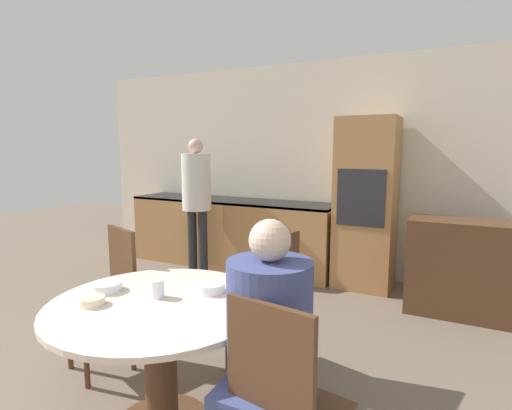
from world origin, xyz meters
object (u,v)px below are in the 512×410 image
object	(u,v)px
dining_table	(160,342)
person_seated	(267,344)
bowl_centre	(92,301)
sideboard	(463,268)
bowl_near	(211,288)
chair_far_left	(112,291)
chair_near_right	(282,403)
cup	(158,289)
chair_far_right	(270,296)
bowl_far	(106,287)
person_standing	(197,192)
oven_unit	(366,203)

from	to	relation	value
dining_table	person_seated	distance (m)	0.75
person_seated	bowl_centre	distance (m)	0.98
sideboard	bowl_near	xyz separation A→B (m)	(-1.30, -2.24, 0.32)
chair_far_left	bowl_near	xyz separation A→B (m)	(0.93, -0.14, 0.22)
dining_table	sideboard	bearing A→B (deg)	59.19
chair_near_right	cup	bearing A→B (deg)	-8.33
chair_far_right	bowl_near	size ratio (longest dim) A/B	6.42
chair_far_left	dining_table	bearing A→B (deg)	-6.51
cup	bowl_far	world-z (taller)	cup
person_standing	chair_far_right	bearing A→B (deg)	-42.71
chair_far_right	person_standing	world-z (taller)	person_standing
bowl_near	chair_near_right	bearing A→B (deg)	-36.56
sideboard	bowl_near	bearing A→B (deg)	-120.12
bowl_far	person_standing	bearing A→B (deg)	113.76
chair_far_left	person_standing	world-z (taller)	person_standing
chair_near_right	chair_far_right	distance (m)	1.15
chair_far_right	bowl_near	bearing A→B (deg)	2.14
chair_far_right	person_seated	xyz separation A→B (m)	(0.41, -0.94, 0.18)
chair_near_right	cup	xyz separation A→B (m)	(-0.85, 0.27, 0.24)
bowl_near	cup	bearing A→B (deg)	-137.75
person_seated	cup	xyz separation A→B (m)	(-0.74, 0.19, 0.06)
person_seated	cup	distance (m)	0.77
oven_unit	bowl_centre	bearing A→B (deg)	-103.98
sideboard	person_standing	bearing A→B (deg)	-177.84
person_standing	cup	size ratio (longest dim) A/B	16.81
oven_unit	chair_near_right	world-z (taller)	oven_unit
bowl_far	bowl_centre	bearing A→B (deg)	-62.54
dining_table	person_seated	world-z (taller)	person_seated
person_seated	chair_far_left	bearing A→B (deg)	160.21
dining_table	bowl_near	xyz separation A→B (m)	(0.18, 0.24, 0.26)
chair_far_right	person_standing	size ratio (longest dim) A/B	0.60
oven_unit	dining_table	size ratio (longest dim) A/B	1.62
dining_table	chair_far_right	world-z (taller)	chair_far_right
oven_unit	cup	distance (m)	2.91
oven_unit	person_seated	distance (m)	3.05
sideboard	chair_near_right	bearing A→B (deg)	-103.78
oven_unit	chair_far_left	xyz separation A→B (m)	(-1.25, -2.51, -0.39)
bowl_centre	dining_table	bearing A→B (deg)	35.31
dining_table	person_standing	bearing A→B (deg)	120.86
bowl_near	chair_far_left	bearing A→B (deg)	171.28
chair_near_right	person_standing	size ratio (longest dim) A/B	0.60
oven_unit	person_seated	world-z (taller)	oven_unit
chair_far_left	sideboard	bearing A→B (deg)	63.43
chair_far_left	cup	distance (m)	0.83
sideboard	cup	distance (m)	2.89
sideboard	chair_far_right	world-z (taller)	chair_far_right
person_standing	bowl_near	distance (m)	2.68
chair_near_right	cup	distance (m)	0.93
dining_table	person_seated	xyz separation A→B (m)	(0.71, -0.14, 0.22)
chair_near_right	chair_far_left	xyz separation A→B (m)	(-1.57, 0.61, 0.00)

